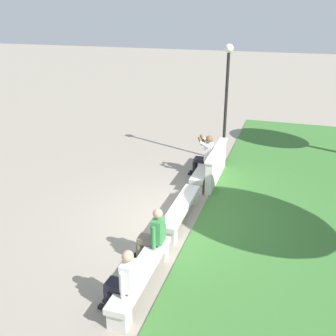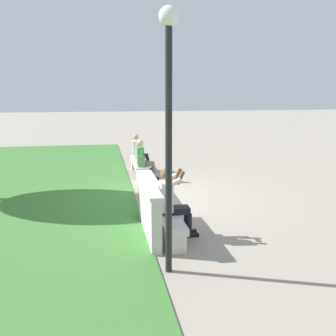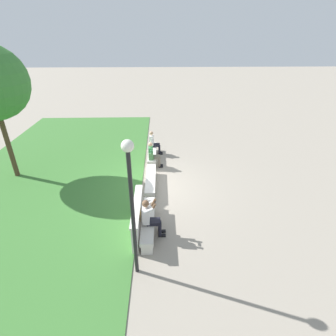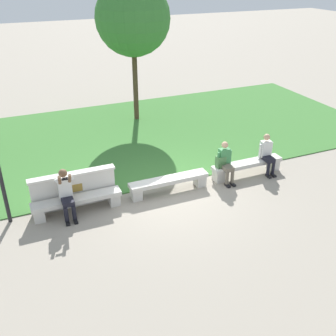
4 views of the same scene
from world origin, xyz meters
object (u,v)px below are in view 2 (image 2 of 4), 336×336
Objects in this scene: person_photographer at (172,199)px; bench_main at (166,216)px; person_distant at (144,159)px; backpack at (141,161)px; person_companion at (139,151)px; bench_near at (149,184)px; lamp_post at (169,105)px; bench_mid at (139,165)px.

bench_main is at bearing 16.55° from person_photographer.
backpack is (-0.11, 0.09, -0.05)m from person_distant.
backpack is at bearing 176.90° from person_companion.
bench_near is 4.91m from lamp_post.
person_companion is at bearing -3.10° from backpack.
bench_mid is at bearing 0.00° from bench_main.
bench_near is at bearing 1.53° from person_photographer.
person_companion is (1.49, 0.00, 0.00)m from person_distant.
person_photographer reaches higher than backpack.
person_photographer is at bearing -179.20° from bench_mid.
bench_main is 1.88× the size of person_companion.
lamp_post is (-7.03, 0.25, 2.21)m from bench_mid.
person_distant and person_companion have the same top height.
bench_mid is (5.31, 0.00, 0.00)m from bench_main.
bench_main is at bearing -179.73° from backpack.
person_distant is (4.48, -0.07, 0.36)m from bench_main.
bench_mid is 0.75m from person_companion.
backpack is (-0.95, 0.02, 0.32)m from bench_mid.
backpack reaches higher than bench_main.
person_companion is 1.60m from backpack.
bench_main and bench_mid have the same top height.
bench_near is at bearing -179.32° from backpack.
person_distant is 0.33× the size of lamp_post.
lamp_post reaches higher than person_photographer.
person_photographer is 3.08× the size of backpack.
backpack is at bearing 0.27° from bench_main.
person_distant is at bearing -0.85° from bench_main.
person_photographer is (-0.26, -0.08, 0.43)m from bench_main.
bench_main is at bearing 180.00° from bench_near.
person_companion is 0.33× the size of lamp_post.
person_photographer reaches higher than bench_mid.
person_photographer is 0.34× the size of lamp_post.
backpack reaches higher than bench_near.
bench_mid is 1.88× the size of person_companion.
bench_mid is 5.54× the size of backpack.
person_companion is 7.91m from lamp_post.
bench_main is 1.00× the size of bench_mid.
person_companion reaches higher than bench_mid.
bench_near is at bearing 178.85° from person_companion.
bench_main and bench_near have the same top height.
bench_mid is 1.80× the size of person_photographer.
lamp_post reaches higher than person_distant.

